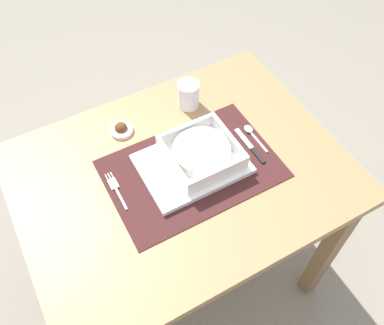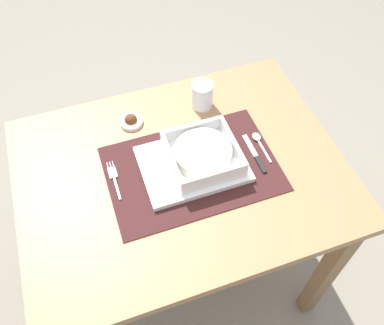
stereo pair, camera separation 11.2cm
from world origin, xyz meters
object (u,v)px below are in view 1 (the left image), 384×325
Objects in this scene: condiment_saucer at (121,129)px; drinking_glass at (189,96)px; porridge_bowl at (201,153)px; dining_table at (182,193)px; spoon at (251,132)px; fork at (115,188)px; butter_knife at (251,148)px.

drinking_glass is at bearing 0.18° from condiment_saucer.
drinking_glass is at bearing 70.22° from porridge_bowl.
dining_table is 4.84× the size of porridge_bowl.
condiment_saucer is (-0.33, 0.19, 0.00)m from spoon.
spoon reaches higher than fork.
butter_knife is at bearing -10.71° from porridge_bowl.
butter_knife is at bearing -38.93° from condiment_saucer.
fork is at bearing 168.79° from butter_knife.
drinking_glass is (0.32, 0.18, 0.03)m from fork.
butter_knife is 1.67× the size of drinking_glass.
condiment_saucer is (0.09, 0.18, 0.00)m from fork.
fork is (-0.24, 0.03, -0.04)m from porridge_bowl.
porridge_bowl is 0.25m from fork.
butter_knife reaches higher than dining_table.
butter_knife is 2.07× the size of condiment_saucer.
butter_knife is at bearing -73.34° from drinking_glass.
porridge_bowl is 0.26m from condiment_saucer.
dining_table is 0.30m from drinking_glass.
porridge_bowl is at bearing 166.89° from butter_knife.
butter_knife is at bearing -7.64° from dining_table.
butter_knife is 0.25m from drinking_glass.
fork is at bearing -178.86° from spoon.
condiment_saucer reaches higher than fork.
fork is at bearing -150.53° from drinking_glass.
spoon reaches higher than dining_table.
condiment_saucer is at bearing 138.67° from butter_knife.
dining_table is at bearing -67.67° from condiment_saucer.
butter_knife is (-0.03, -0.05, -0.00)m from spoon.
porridge_bowl is (0.06, -0.00, 0.15)m from dining_table.
spoon is at bearing -30.25° from condiment_saucer.
drinking_glass is (0.14, 0.21, 0.15)m from dining_table.
spoon is 1.32× the size of drinking_glass.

